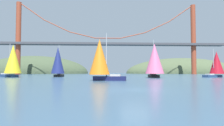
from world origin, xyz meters
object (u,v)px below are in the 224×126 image
at_px(sailboat_crimson_sail, 216,64).
at_px(sailboat_orange_sail, 100,58).
at_px(sailboat_yellow_sail, 13,60).
at_px(sailboat_navy_sail, 58,61).
at_px(sailboat_pink_spinnaker, 154,60).

height_order(sailboat_crimson_sail, sailboat_orange_sail, sailboat_orange_sail).
xyz_separation_m(sailboat_yellow_sail, sailboat_navy_sail, (11.99, 3.28, -0.15)).
bearing_deg(sailboat_orange_sail, sailboat_crimson_sail, 30.58).
distance_m(sailboat_yellow_sail, sailboat_orange_sail, 32.90).
bearing_deg(sailboat_pink_spinnaker, sailboat_navy_sail, 161.12).
bearing_deg(sailboat_orange_sail, sailboat_yellow_sail, 139.71).
height_order(sailboat_crimson_sail, sailboat_navy_sail, sailboat_navy_sail).
relative_size(sailboat_crimson_sail, sailboat_pink_spinnaker, 0.79).
bearing_deg(sailboat_orange_sail, sailboat_navy_sail, 118.09).
xyz_separation_m(sailboat_yellow_sail, sailboat_orange_sail, (25.09, -21.27, -0.83)).
distance_m(sailboat_yellow_sail, sailboat_pink_spinnaker, 39.55).
relative_size(sailboat_crimson_sail, sailboat_orange_sail, 0.95).
height_order(sailboat_orange_sail, sailboat_navy_sail, sailboat_navy_sail).
bearing_deg(sailboat_navy_sail, sailboat_orange_sail, -61.91).
xyz_separation_m(sailboat_yellow_sail, sailboat_pink_spinnaker, (39.10, -5.99, -0.14)).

